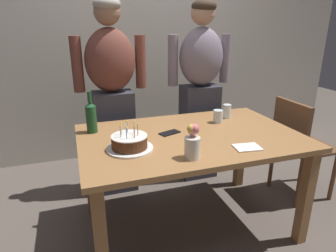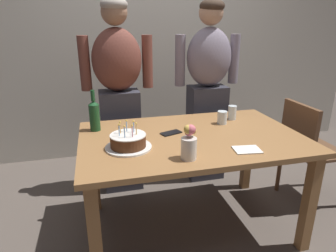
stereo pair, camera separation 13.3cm
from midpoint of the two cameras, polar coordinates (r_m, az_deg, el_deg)
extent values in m
plane|color=#564C44|center=(2.37, 5.84, -18.80)|extent=(10.00, 10.00, 0.00)
cube|color=beige|center=(3.36, -2.68, 16.59)|extent=(5.20, 0.10, 2.60)
cube|color=olive|center=(2.01, 6.54, -2.39)|extent=(1.50, 0.96, 0.03)
cube|color=olive|center=(1.74, -11.75, -20.95)|extent=(0.07, 0.07, 0.70)
cube|color=olive|center=(2.20, 27.47, -13.38)|extent=(0.07, 0.07, 0.70)
cube|color=olive|center=(2.42, -12.80, -8.45)|extent=(0.07, 0.07, 0.70)
cube|color=olive|center=(2.78, 16.55, -5.07)|extent=(0.07, 0.07, 0.70)
cylinder|color=white|center=(1.80, -5.65, -4.17)|extent=(0.29, 0.29, 0.01)
cylinder|color=#512D19|center=(1.79, -5.69, -2.94)|extent=(0.22, 0.22, 0.07)
cylinder|color=silver|center=(1.77, -5.73, -1.78)|extent=(0.22, 0.22, 0.01)
cylinder|color=#93B7DB|center=(1.81, -6.01, -0.15)|extent=(0.01, 0.01, 0.06)
sphere|color=#F9C64C|center=(1.80, -6.05, 1.03)|extent=(0.01, 0.01, 0.01)
cylinder|color=#EAB266|center=(1.79, -7.22, -0.46)|extent=(0.01, 0.01, 0.06)
sphere|color=#F9C64C|center=(1.77, -7.28, 0.73)|extent=(0.01, 0.01, 0.01)
cylinder|color=#93B7DB|center=(1.75, -7.38, -0.97)|extent=(0.01, 0.01, 0.06)
sphere|color=#F9C64C|center=(1.73, -7.44, 0.25)|extent=(0.01, 0.01, 0.01)
cylinder|color=#93B7DB|center=(1.71, -6.30, -1.30)|extent=(0.01, 0.01, 0.06)
sphere|color=#F9C64C|center=(1.70, -6.35, -0.06)|extent=(0.01, 0.01, 0.01)
cylinder|color=pink|center=(1.72, -4.79, -1.18)|extent=(0.01, 0.01, 0.06)
sphere|color=#F9C64C|center=(1.71, -4.83, 0.06)|extent=(0.01, 0.01, 0.01)
cylinder|color=#EAB266|center=(1.76, -4.06, -0.70)|extent=(0.01, 0.01, 0.06)
sphere|color=#F9C64C|center=(1.74, -4.09, 0.51)|extent=(0.01, 0.01, 0.01)
cylinder|color=#93B7DB|center=(1.80, -4.62, -0.26)|extent=(0.01, 0.01, 0.06)
sphere|color=#F9C64C|center=(1.78, -4.65, 0.93)|extent=(0.01, 0.01, 0.01)
cylinder|color=silver|center=(2.27, 12.19, 1.61)|extent=(0.07, 0.07, 0.10)
cylinder|color=silver|center=(2.39, 13.99, 2.54)|extent=(0.07, 0.07, 0.11)
cylinder|color=#194723|center=(2.11, -12.41, 1.60)|extent=(0.07, 0.07, 0.19)
cone|color=#194723|center=(2.08, -12.62, 4.43)|extent=(0.07, 0.07, 0.03)
cylinder|color=#194723|center=(2.07, -12.73, 5.80)|extent=(0.03, 0.03, 0.08)
cube|color=black|center=(2.03, 2.47, -1.38)|extent=(0.16, 0.12, 0.01)
cube|color=white|center=(1.85, 17.20, -4.49)|extent=(0.17, 0.14, 0.01)
cylinder|color=silver|center=(1.65, 6.39, -4.43)|extent=(0.09, 0.09, 0.13)
sphere|color=gold|center=(1.63, 7.14, -1.00)|extent=(0.04, 0.04, 0.04)
sphere|color=#DB6670|center=(1.62, 6.81, -0.72)|extent=(0.06, 0.06, 0.06)
sphere|color=#DB6670|center=(1.63, 6.42, -1.22)|extent=(0.05, 0.05, 0.05)
sphere|color=gold|center=(1.61, 6.37, -0.72)|extent=(0.05, 0.05, 0.05)
cube|color=#33333D|center=(2.67, -7.66, -2.89)|extent=(0.34, 0.23, 0.92)
ellipsoid|color=brown|center=(2.49, -8.42, 12.64)|extent=(0.41, 0.27, 0.52)
sphere|color=#936B51|center=(2.47, -8.87, 21.18)|extent=(0.21, 0.21, 0.21)
ellipsoid|color=gray|center=(2.46, -8.90, 22.41)|extent=(0.21, 0.21, 0.12)
cylinder|color=brown|center=(2.56, -2.54, 12.42)|extent=(0.09, 0.09, 0.44)
cylinder|color=brown|center=(2.51, -14.50, 11.69)|extent=(0.09, 0.09, 0.44)
cube|color=#33333D|center=(2.86, 8.69, -1.37)|extent=(0.34, 0.23, 0.92)
ellipsoid|color=slate|center=(2.70, 9.48, 13.09)|extent=(0.41, 0.27, 0.52)
sphere|color=tan|center=(2.68, 9.94, 20.97)|extent=(0.21, 0.21, 0.21)
ellipsoid|color=#38281E|center=(2.67, 10.15, 22.10)|extent=(0.21, 0.21, 0.12)
cylinder|color=slate|center=(2.84, 14.15, 12.56)|extent=(0.09, 0.09, 0.44)
cylinder|color=slate|center=(2.63, 3.85, 12.60)|extent=(0.09, 0.09, 0.44)
cube|color=brown|center=(2.77, 27.99, -4.23)|extent=(0.42, 0.42, 0.02)
cube|color=brown|center=(2.58, 25.56, -0.46)|extent=(0.04, 0.40, 0.40)
cylinder|color=brown|center=(3.10, 27.65, -6.57)|extent=(0.04, 0.04, 0.45)
cylinder|color=brown|center=(2.64, 26.77, -10.92)|extent=(0.04, 0.04, 0.45)
cylinder|color=brown|center=(2.88, 22.21, -7.66)|extent=(0.04, 0.04, 0.45)
camera|label=1|loc=(0.07, -87.97, 0.71)|focal=31.20mm
camera|label=2|loc=(0.07, 92.03, -0.71)|focal=31.20mm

